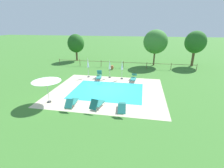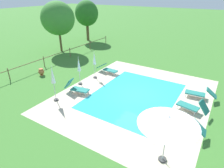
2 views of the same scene
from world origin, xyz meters
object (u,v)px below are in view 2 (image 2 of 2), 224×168
sun_lounger_north_mid (200,93)px  sun_lounger_north_near_steps (77,88)px  sun_lounger_south_mid (192,107)px  patio_umbrella_open_foreground (169,121)px  tree_centre (87,13)px  patio_umbrella_closed_row_mid_west (53,77)px  sun_lounger_north_far (184,127)px  patio_umbrella_closed_row_west (94,61)px  sun_lounger_south_near_corner (108,69)px  tree_far_west (58,18)px  terracotta_urn_near_fence (41,72)px  patio_umbrella_closed_row_centre (79,66)px

sun_lounger_north_mid → sun_lounger_north_near_steps: bearing=116.8°
sun_lounger_north_near_steps → sun_lounger_south_mid: (1.83, -7.59, -0.00)m
patio_umbrella_open_foreground → tree_centre: bearing=46.3°
sun_lounger_north_near_steps → patio_umbrella_closed_row_mid_west: patio_umbrella_closed_row_mid_west is taller
sun_lounger_north_near_steps → sun_lounger_north_far: 7.63m
sun_lounger_north_far → patio_umbrella_closed_row_west: (3.20, 8.10, 1.18)m
sun_lounger_south_near_corner → tree_far_west: 9.74m
sun_lounger_south_mid → tree_centre: bearing=56.0°
sun_lounger_south_near_corner → patio_umbrella_closed_row_west: size_ratio=0.90×
sun_lounger_north_mid → terracotta_urn_near_fence: 12.85m
patio_umbrella_closed_row_centre → sun_lounger_north_mid: bearing=-72.6°
sun_lounger_north_near_steps → sun_lounger_north_far: size_ratio=0.94×
patio_umbrella_closed_row_west → tree_far_west: tree_far_west is taller
sun_lounger_south_mid → tree_far_west: 17.57m
sun_lounger_south_mid → terracotta_urn_near_fence: size_ratio=3.18×
patio_umbrella_closed_row_centre → terracotta_urn_near_fence: patio_umbrella_closed_row_centre is taller
tree_centre → terracotta_urn_near_fence: bearing=-159.3°
sun_lounger_north_near_steps → sun_lounger_south_mid: bearing=-76.4°
sun_lounger_north_near_steps → tree_centre: tree_centre is taller
sun_lounger_north_far → tree_far_west: (7.53, 16.42, 3.46)m
patio_umbrella_closed_row_west → patio_umbrella_closed_row_mid_west: size_ratio=0.92×
patio_umbrella_open_foreground → patio_umbrella_closed_row_centre: (3.92, 8.03, -0.62)m
sun_lounger_north_near_steps → sun_lounger_north_far: (-0.37, -7.63, -0.02)m
tree_far_west → terracotta_urn_near_fence: bearing=-147.9°
sun_lounger_south_mid → patio_umbrella_closed_row_west: patio_umbrella_closed_row_west is taller
sun_lounger_north_near_steps → sun_lounger_south_mid: 7.81m
sun_lounger_north_near_steps → tree_far_west: 11.85m
tree_far_west → patio_umbrella_closed_row_mid_west: bearing=-136.5°
sun_lounger_north_mid → patio_umbrella_closed_row_west: size_ratio=0.89×
sun_lounger_south_near_corner → patio_umbrella_open_foreground: bearing=-133.4°
sun_lounger_north_far → patio_umbrella_closed_row_centre: (1.59, 8.38, 1.14)m
sun_lounger_north_near_steps → patio_umbrella_closed_row_centre: patio_umbrella_closed_row_centre is taller
sun_lounger_south_near_corner → patio_umbrella_closed_row_west: (-1.50, 0.32, 1.19)m
sun_lounger_north_mid → sun_lounger_north_far: size_ratio=1.02×
patio_umbrella_open_foreground → terracotta_urn_near_fence: (3.50, 12.08, -1.80)m
patio_umbrella_closed_row_west → patio_umbrella_closed_row_centre: patio_umbrella_closed_row_west is taller
sun_lounger_north_far → patio_umbrella_open_foreground: size_ratio=0.82×
sun_lounger_north_far → tree_far_west: tree_far_west is taller
sun_lounger_north_near_steps → sun_lounger_north_mid: bearing=-63.2°
sun_lounger_south_mid → patio_umbrella_closed_row_west: (1.00, 8.06, 1.16)m
patio_umbrella_closed_row_mid_west → tree_far_west: bearing=43.5°
terracotta_urn_near_fence → tree_far_west: bearing=32.1°
sun_lounger_north_far → patio_umbrella_open_foreground: patio_umbrella_open_foreground is taller
patio_umbrella_closed_row_centre → tree_centre: tree_centre is taller
sun_lounger_north_mid → terracotta_urn_near_fence: size_ratio=3.36×
sun_lounger_south_near_corner → tree_far_west: (2.83, 8.64, 3.48)m
patio_umbrella_closed_row_mid_west → patio_umbrella_closed_row_centre: size_ratio=1.10×
tree_far_west → tree_centre: 6.28m
patio_umbrella_closed_row_mid_west → patio_umbrella_closed_row_centre: patio_umbrella_closed_row_mid_west is taller
patio_umbrella_closed_row_centre → tree_centre: size_ratio=0.41×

